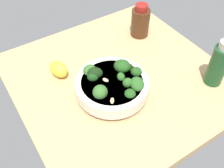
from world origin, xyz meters
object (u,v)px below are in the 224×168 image
Objects in this scene: bowl_of_broccoli at (112,84)px; bottle_short at (140,21)px; bottle_tall at (218,64)px; lemon_wedge at (58,69)px.

bowl_of_broccoli is 30.44cm from bottle_short.
bowl_of_broccoli is 30.99cm from bottle_tall.
bottle_tall reaches higher than bowl_of_broccoli.
bottle_short is at bearing 95.70° from lemon_wedge.
bottle_tall is (12.54, 28.14, 3.36)cm from bowl_of_broccoli.
bowl_of_broccoli is 1.40× the size of bottle_tall.
bowl_of_broccoli is 18.27cm from lemon_wedge.
bowl_of_broccoli is at bearing 32.53° from lemon_wedge.
bottle_short is (-31.28, -4.23, -1.51)cm from bottle_tall.
bottle_short is at bearing -172.30° from bottle_tall.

